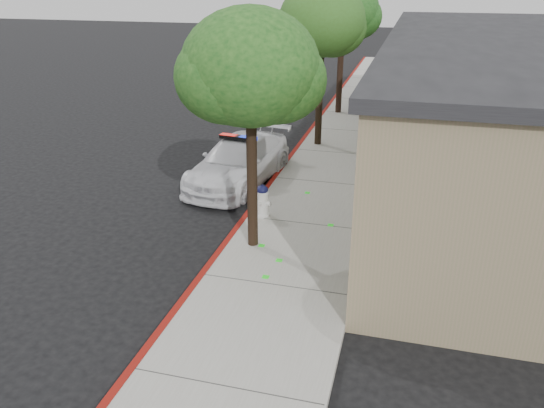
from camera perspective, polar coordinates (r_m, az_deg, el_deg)
The scene contains 9 objects.
ground at distance 11.48m, azimuth -7.71°, elevation -8.00°, with size 120.00×120.00×0.00m, color black.
sidewalk at distance 13.56m, azimuth 3.35°, elevation -2.31°, with size 3.20×60.00×0.15m, color #9B968C.
red_curb at distance 13.91m, azimuth -2.87°, elevation -1.59°, with size 0.14×60.00×0.16m, color maroon.
clapboard_building at distance 18.60m, azimuth 23.31°, elevation 9.63°, with size 7.30×20.89×4.24m.
police_car at distance 16.35m, azimuth -3.53°, elevation 4.56°, with size 2.54×4.94×1.49m.
fire_hydrant at distance 13.71m, azimuth -1.05°, elevation 0.37°, with size 0.50×0.43×0.86m.
street_tree_near at distance 11.23m, azimuth -2.28°, elevation 13.72°, with size 3.04×2.86×5.24m.
street_tree_mid at distance 19.24m, azimuth 5.35°, elevation 18.58°, with size 2.95×3.02×5.61m.
street_tree_far at distance 24.20m, azimuth 7.63°, elevation 19.52°, with size 3.14×3.02×5.68m.
Camera 1 is at (3.97, -9.00, 5.92)m, focal length 35.43 mm.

